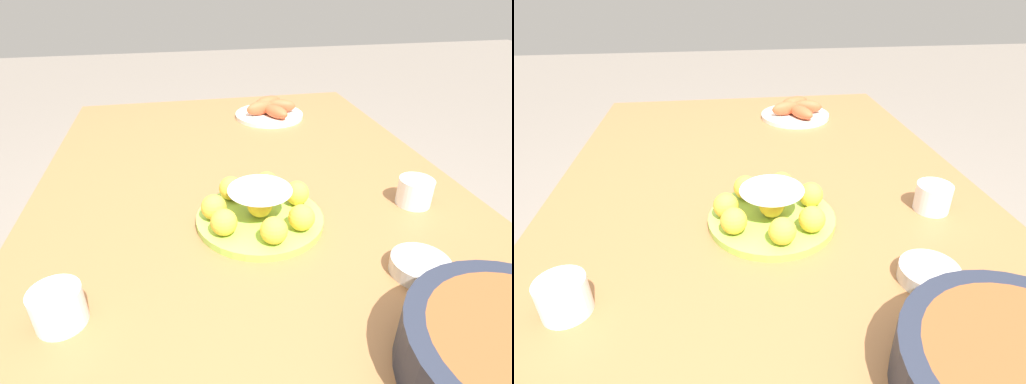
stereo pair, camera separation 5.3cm
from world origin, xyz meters
TOP-DOWN VIEW (x-y plane):
  - dining_table at (0.00, 0.00)m, footprint 1.59×1.04m
  - cake_plate at (0.12, -0.01)m, footprint 0.27×0.27m
  - sauce_bowl at (0.33, 0.24)m, footprint 0.10×0.10m
  - seafood_platter at (-0.54, 0.17)m, footprint 0.24×0.24m
  - cup_near at (0.33, -0.36)m, footprint 0.08×0.08m
  - cup_far at (0.11, 0.35)m, footprint 0.08×0.08m

SIDE VIEW (x-z plane):
  - dining_table at x=0.00m, z-range 0.29..1.04m
  - sauce_bowl at x=0.33m, z-range 0.74..0.77m
  - seafood_platter at x=-0.54m, z-range 0.73..0.80m
  - cup_far at x=0.11m, z-range 0.74..0.80m
  - cup_near at x=0.33m, z-range 0.74..0.81m
  - cake_plate at x=0.12m, z-range 0.73..0.82m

